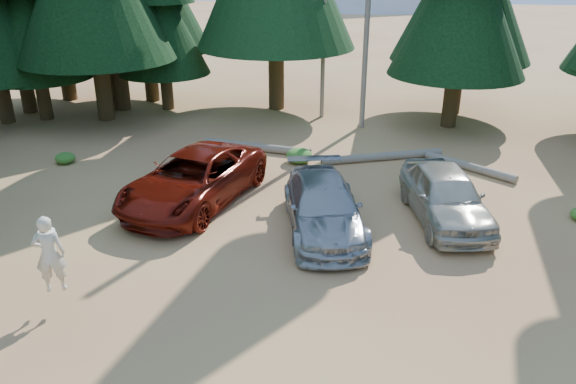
# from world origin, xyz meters

# --- Properties ---
(ground) EXTENTS (160.00, 160.00, 0.00)m
(ground) POSITION_xyz_m (0.00, 0.00, 0.00)
(ground) COLOR #AE6A49
(ground) RESTS_ON ground
(forest_belt_north) EXTENTS (36.00, 7.00, 22.00)m
(forest_belt_north) POSITION_xyz_m (0.00, 15.00, 0.00)
(forest_belt_north) COLOR black
(forest_belt_north) RESTS_ON ground
(snag_back) EXTENTS (0.20, 0.20, 10.00)m
(snag_back) POSITION_xyz_m (-1.20, 16.00, 5.00)
(snag_back) COLOR gray
(snag_back) RESTS_ON ground
(red_pickup) EXTENTS (4.27, 6.58, 1.69)m
(red_pickup) POSITION_xyz_m (-4.51, 5.18, 0.84)
(red_pickup) COLOR #601108
(red_pickup) RESTS_ON ground
(silver_minivan_center) EXTENTS (3.14, 5.47, 1.49)m
(silver_minivan_center) POSITION_xyz_m (-0.17, 3.80, 0.75)
(silver_minivan_center) COLOR #A4A7AC
(silver_minivan_center) RESTS_ON ground
(silver_minivan_right) EXTENTS (2.85, 5.13, 1.65)m
(silver_minivan_right) POSITION_xyz_m (3.46, 4.97, 0.83)
(silver_minivan_right) COLOR #B5B0A1
(silver_minivan_right) RESTS_ON ground
(frisbee_player) EXTENTS (0.80, 0.66, 1.87)m
(frisbee_player) POSITION_xyz_m (-5.96, -0.99, 1.44)
(frisbee_player) COLOR beige
(frisbee_player) RESTS_ON ground
(log_left) EXTENTS (4.62, 1.20, 0.33)m
(log_left) POSITION_xyz_m (-3.44, 10.50, 0.17)
(log_left) COLOR gray
(log_left) RESTS_ON ground
(log_mid) EXTENTS (3.10, 2.52, 0.30)m
(log_mid) POSITION_xyz_m (4.93, 9.40, 0.15)
(log_mid) COLOR gray
(log_mid) RESTS_ON ground
(log_right) EXTENTS (4.75, 2.03, 0.32)m
(log_right) POSITION_xyz_m (1.69, 10.07, 0.16)
(log_right) COLOR gray
(log_right) RESTS_ON ground
(shrub_far_left) EXTENTS (1.00, 1.00, 0.55)m
(shrub_far_left) POSITION_xyz_m (-4.19, 7.91, 0.27)
(shrub_far_left) COLOR #2F7021
(shrub_far_left) RESTS_ON ground
(shrub_left) EXTENTS (0.74, 0.74, 0.41)m
(shrub_left) POSITION_xyz_m (-4.56, 9.76, 0.20)
(shrub_left) COLOR #2F7021
(shrub_left) RESTS_ON ground
(shrub_center_left) EXTENTS (1.03, 1.03, 0.57)m
(shrub_center_left) POSITION_xyz_m (-1.54, 9.38, 0.28)
(shrub_center_left) COLOR #2F7021
(shrub_center_left) RESTS_ON ground
(shrub_center_right) EXTENTS (1.01, 1.01, 0.55)m
(shrub_center_right) POSITION_xyz_m (2.94, 7.86, 0.28)
(shrub_center_right) COLOR #2F7021
(shrub_center_right) RESTS_ON ground
(shrub_right) EXTENTS (0.92, 0.92, 0.50)m
(shrub_right) POSITION_xyz_m (3.03, 8.51, 0.25)
(shrub_right) COLOR #2F7021
(shrub_right) RESTS_ON ground
(shrub_far_right) EXTENTS (1.29, 1.29, 0.71)m
(shrub_far_right) POSITION_xyz_m (3.35, 7.18, 0.35)
(shrub_far_right) COLOR #2F7021
(shrub_far_right) RESTS_ON ground
(shrub_edge_west) EXTENTS (0.76, 0.76, 0.42)m
(shrub_edge_west) POSITION_xyz_m (-10.58, 8.08, 0.21)
(shrub_edge_west) COLOR #2F7021
(shrub_edge_west) RESTS_ON ground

